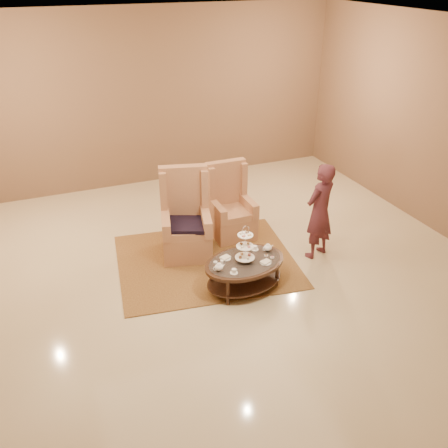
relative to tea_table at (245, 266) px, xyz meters
name	(u,v)px	position (x,y,z in m)	size (l,w,h in m)	color
ground	(222,276)	(-0.19, 0.39, -0.37)	(8.00, 8.00, 0.00)	beige
ceiling	(222,276)	(-0.19, 0.39, -0.37)	(8.00, 8.00, 0.02)	white
wall_back	(147,99)	(-0.19, 4.39, 1.38)	(8.00, 0.04, 3.50)	#826147
rug	(206,261)	(-0.27, 0.88, -0.36)	(3.00, 2.61, 0.01)	olive
tea_table	(245,266)	(0.00, 0.00, 0.00)	(1.33, 1.02, 1.01)	black
armchair_left	(186,226)	(-0.45, 1.28, 0.11)	(0.92, 0.94, 1.40)	tan
armchair_right	(230,211)	(0.44, 1.58, 0.06)	(0.68, 0.71, 1.27)	tan
person	(320,211)	(1.44, 0.40, 0.41)	(0.66, 0.55, 1.56)	#50222B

